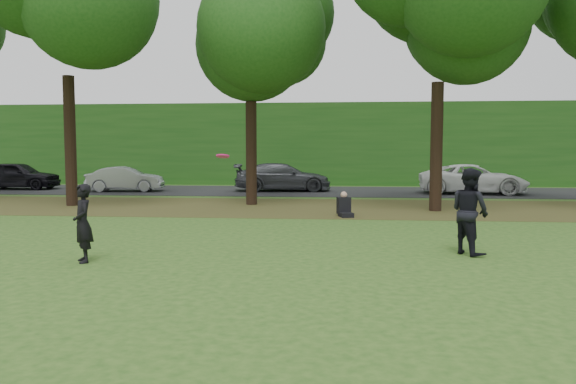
% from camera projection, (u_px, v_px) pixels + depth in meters
% --- Properties ---
extents(ground, '(120.00, 120.00, 0.00)m').
position_uv_depth(ground, '(300.00, 299.00, 8.51)').
color(ground, '#264B17').
rests_on(ground, ground).
extents(leaf_litter, '(60.00, 7.00, 0.01)m').
position_uv_depth(leaf_litter, '(325.00, 208.00, 21.41)').
color(leaf_litter, '#4F361C').
rests_on(leaf_litter, ground).
extents(street, '(70.00, 7.00, 0.02)m').
position_uv_depth(street, '(330.00, 191.00, 29.35)').
color(street, black).
rests_on(street, ground).
extents(far_hedge, '(70.00, 3.00, 5.00)m').
position_uv_depth(far_hedge, '(332.00, 144.00, 35.11)').
color(far_hedge, '#1C4D16').
rests_on(far_hedge, ground).
extents(player_left, '(0.64, 0.69, 1.57)m').
position_uv_depth(player_left, '(83.00, 223.00, 11.17)').
color(player_left, black).
rests_on(player_left, ground).
extents(player_right, '(1.06, 1.13, 1.86)m').
position_uv_depth(player_right, '(470.00, 211.00, 12.02)').
color(player_right, black).
rests_on(player_right, ground).
extents(parked_cars, '(36.43, 3.76, 1.52)m').
position_uv_depth(parked_cars, '(311.00, 178.00, 28.70)').
color(parked_cars, black).
rests_on(parked_cars, street).
extents(frisbee, '(0.37, 0.37, 0.12)m').
position_uv_depth(frisbee, '(223.00, 156.00, 11.40)').
color(frisbee, '#DE1270').
rests_on(frisbee, ground).
extents(seated_person, '(0.59, 0.81, 0.83)m').
position_uv_depth(seated_person, '(344.00, 207.00, 18.66)').
color(seated_person, black).
rests_on(seated_person, ground).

